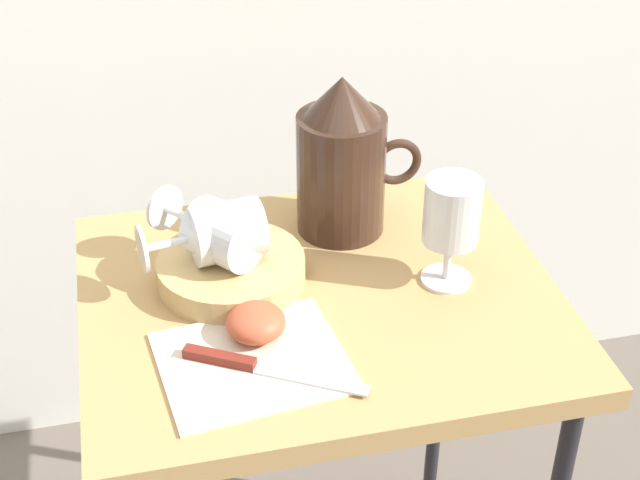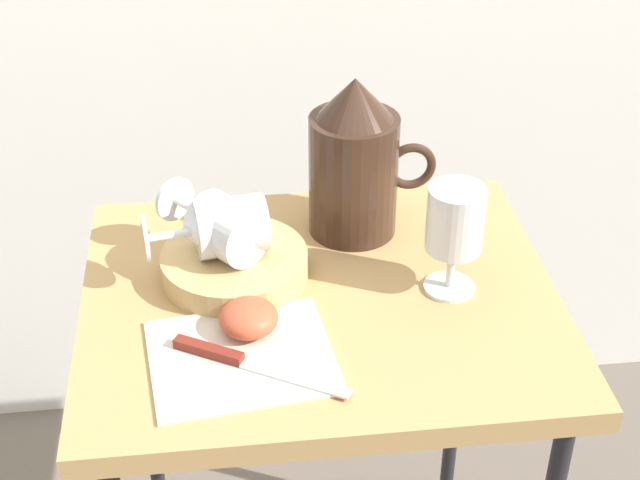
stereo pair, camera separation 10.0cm
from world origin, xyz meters
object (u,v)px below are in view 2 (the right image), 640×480
(basket_tray, at_px, (235,265))
(pitcher, at_px, (354,171))
(wine_glass_upright, at_px, (455,225))
(wine_glass_tipped_far, at_px, (227,227))
(knife, at_px, (234,359))
(apple_half_left, at_px, (249,318))
(wine_glass_tipped_near, at_px, (225,227))
(table, at_px, (320,337))

(basket_tray, bearing_deg, pitcher, 29.58)
(basket_tray, distance_m, wine_glass_upright, 0.28)
(pitcher, distance_m, wine_glass_upright, 0.18)
(wine_glass_tipped_far, bearing_deg, knife, -90.62)
(wine_glass_upright, distance_m, apple_half_left, 0.27)
(pitcher, height_order, wine_glass_tipped_far, pitcher)
(pitcher, height_order, apple_half_left, pitcher)
(apple_half_left, bearing_deg, knife, -109.98)
(basket_tray, xyz_separation_m, pitcher, (0.17, 0.09, 0.07))
(basket_tray, height_order, wine_glass_tipped_far, wine_glass_tipped_far)
(wine_glass_tipped_near, distance_m, apple_half_left, 0.13)
(wine_glass_upright, relative_size, knife, 0.75)
(wine_glass_upright, xyz_separation_m, wine_glass_tipped_far, (-0.27, 0.06, -0.02))
(pitcher, bearing_deg, wine_glass_tipped_far, -152.77)
(apple_half_left, distance_m, knife, 0.06)
(wine_glass_upright, bearing_deg, knife, -157.66)
(wine_glass_upright, bearing_deg, apple_half_left, -166.97)
(wine_glass_tipped_near, bearing_deg, basket_tray, -22.16)
(table, height_order, wine_glass_tipped_near, wine_glass_tipped_near)
(pitcher, relative_size, wine_glass_upright, 1.54)
(pitcher, bearing_deg, knife, -123.33)
(apple_half_left, bearing_deg, table, 36.33)
(knife, bearing_deg, wine_glass_tipped_near, 90.27)
(wine_glass_tipped_near, relative_size, knife, 0.79)
(pitcher, relative_size, knife, 1.15)
(wine_glass_upright, relative_size, wine_glass_tipped_near, 0.94)
(wine_glass_upright, bearing_deg, pitcher, 123.07)
(wine_glass_upright, distance_m, wine_glass_tipped_far, 0.28)
(apple_half_left, bearing_deg, pitcher, 53.79)
(knife, bearing_deg, wine_glass_tipped_far, 89.38)
(table, relative_size, apple_half_left, 10.25)
(basket_tray, height_order, knife, basket_tray)
(basket_tray, height_order, wine_glass_upright, wine_glass_upright)
(wine_glass_tipped_far, height_order, apple_half_left, wine_glass_tipped_far)
(table, xyz_separation_m, pitcher, (0.06, 0.14, 0.16))
(basket_tray, bearing_deg, apple_half_left, -84.42)
(table, distance_m, apple_half_left, 0.15)
(wine_glass_tipped_near, relative_size, apple_half_left, 2.21)
(wine_glass_upright, bearing_deg, wine_glass_tipped_far, 166.77)
(table, distance_m, wine_glass_upright, 0.23)
(basket_tray, relative_size, wine_glass_tipped_near, 1.21)
(table, height_order, apple_half_left, apple_half_left)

